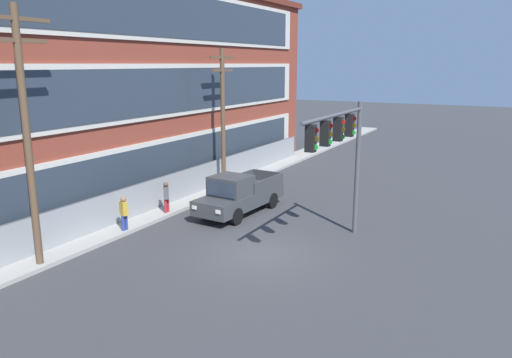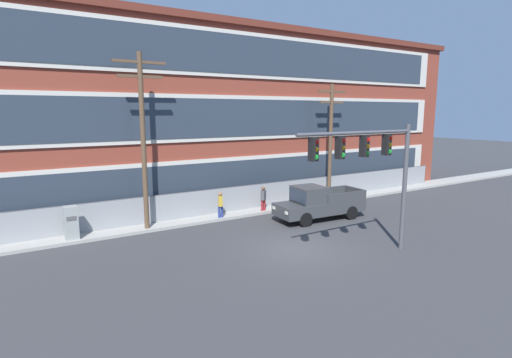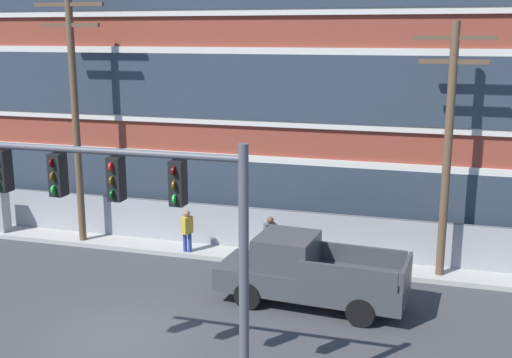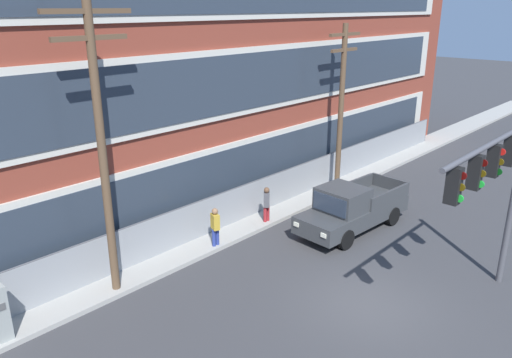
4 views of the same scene
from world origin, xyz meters
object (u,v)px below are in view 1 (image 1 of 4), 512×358
(traffic_signal_mast, at_px, (342,143))
(pedestrian_near_cabinet, at_px, (124,212))
(utility_pole_near_corner, at_px, (26,128))
(pedestrian_by_fence, at_px, (166,196))
(utility_pole_midblock, at_px, (223,114))
(pickup_truck_dark_grey, at_px, (238,195))

(traffic_signal_mast, relative_size, pedestrian_near_cabinet, 3.73)
(utility_pole_near_corner, xyz_separation_m, pedestrian_by_fence, (7.33, -0.06, -4.16))
(traffic_signal_mast, xyz_separation_m, utility_pole_midblock, (5.93, 9.11, 0.19))
(pedestrian_near_cabinet, bearing_deg, traffic_signal_mast, -72.87)
(utility_pole_near_corner, bearing_deg, utility_pole_midblock, 0.64)
(traffic_signal_mast, height_order, utility_pole_midblock, utility_pole_midblock)
(traffic_signal_mast, xyz_separation_m, utility_pole_near_corner, (-7.02, 8.97, 0.81))
(utility_pole_midblock, distance_m, pedestrian_by_fence, 6.64)
(utility_pole_midblock, distance_m, pedestrian_near_cabinet, 9.35)
(utility_pole_midblock, relative_size, pedestrian_near_cabinet, 4.81)
(utility_pole_midblock, bearing_deg, utility_pole_near_corner, -179.36)
(utility_pole_near_corner, bearing_deg, pedestrian_by_fence, -0.47)
(pickup_truck_dark_grey, bearing_deg, traffic_signal_mast, -110.58)
(traffic_signal_mast, bearing_deg, pickup_truck_dark_grey, 69.42)
(pedestrian_near_cabinet, height_order, pedestrian_by_fence, same)
(utility_pole_midblock, xyz_separation_m, pedestrian_by_fence, (-5.62, -0.20, -3.53))
(pickup_truck_dark_grey, distance_m, pedestrian_by_fence, 3.53)
(pickup_truck_dark_grey, relative_size, utility_pole_near_corner, 0.61)
(traffic_signal_mast, relative_size, pickup_truck_dark_grey, 1.12)
(utility_pole_near_corner, distance_m, pedestrian_by_fence, 8.43)
(traffic_signal_mast, relative_size, pedestrian_by_fence, 3.73)
(traffic_signal_mast, xyz_separation_m, pedestrian_by_fence, (0.31, 8.91, -3.34))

